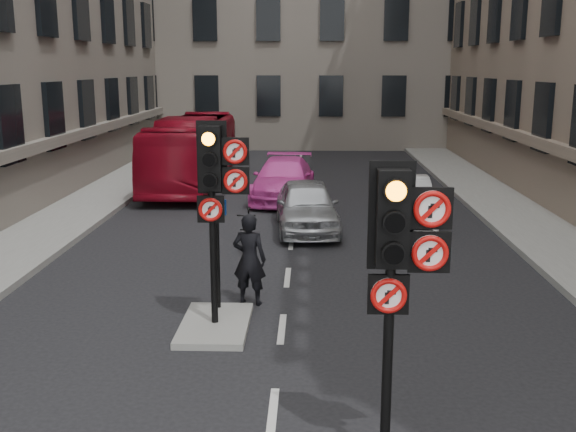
# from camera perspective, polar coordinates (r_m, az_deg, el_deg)

# --- Properties ---
(pavement_left) EXTENTS (3.00, 50.00, 0.16)m
(pavement_left) POSITION_cam_1_polar(r_m,az_deg,el_deg) (20.36, -20.34, -1.04)
(pavement_left) COLOR gray
(pavement_left) RESTS_ON ground
(pavement_right) EXTENTS (3.00, 50.00, 0.16)m
(pavement_right) POSITION_cam_1_polar(r_m,az_deg,el_deg) (20.01, 21.46, -1.35)
(pavement_right) COLOR gray
(pavement_right) RESTS_ON ground
(centre_island) EXTENTS (1.20, 2.00, 0.12)m
(centre_island) POSITION_cam_1_polar(r_m,az_deg,el_deg) (12.29, -6.19, -9.15)
(centre_island) COLOR gray
(centre_island) RESTS_ON ground
(signal_near) EXTENTS (0.91, 0.40, 3.58)m
(signal_near) POSITION_cam_1_polar(r_m,az_deg,el_deg) (7.63, 9.39, -2.90)
(signal_near) COLOR black
(signal_near) RESTS_ON ground
(signal_far) EXTENTS (0.91, 0.40, 3.58)m
(signal_far) POSITION_cam_1_polar(r_m,az_deg,el_deg) (11.56, -6.08, 3.08)
(signal_far) COLOR black
(signal_far) RESTS_ON centre_island
(car_silver) EXTENTS (2.00, 4.32, 1.43)m
(car_silver) POSITION_cam_1_polar(r_m,az_deg,el_deg) (19.15, 1.60, 0.89)
(car_silver) COLOR #A8ACB0
(car_silver) RESTS_ON ground
(car_white) EXTENTS (1.61, 4.28, 1.40)m
(car_white) POSITION_cam_1_polar(r_m,az_deg,el_deg) (20.21, 9.81, 1.27)
(car_white) COLOR silver
(car_white) RESTS_ON ground
(car_pink) EXTENTS (2.28, 5.01, 1.42)m
(car_pink) POSITION_cam_1_polar(r_m,az_deg,el_deg) (23.68, -0.39, 3.14)
(car_pink) COLOR #DA40A7
(car_pink) RESTS_ON ground
(bus_red) EXTENTS (2.28, 9.69, 2.70)m
(bus_red) POSITION_cam_1_polar(r_m,az_deg,el_deg) (26.67, -8.08, 5.46)
(bus_red) COLOR maroon
(bus_red) RESTS_ON ground
(motorcycle) EXTENTS (0.48, 1.66, 1.00)m
(motorcycle) POSITION_cam_1_polar(r_m,az_deg,el_deg) (17.40, -3.43, -1.07)
(motorcycle) COLOR black
(motorcycle) RESTS_ON ground
(motorcyclist) EXTENTS (0.74, 0.56, 1.83)m
(motorcyclist) POSITION_cam_1_polar(r_m,az_deg,el_deg) (13.17, -3.29, -3.68)
(motorcyclist) COLOR black
(motorcyclist) RESTS_ON ground
(info_sign) EXTENTS (0.36, 0.11, 2.10)m
(info_sign) POSITION_cam_1_polar(r_m,az_deg,el_deg) (12.55, -5.99, -1.90)
(info_sign) COLOR black
(info_sign) RESTS_ON centre_island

